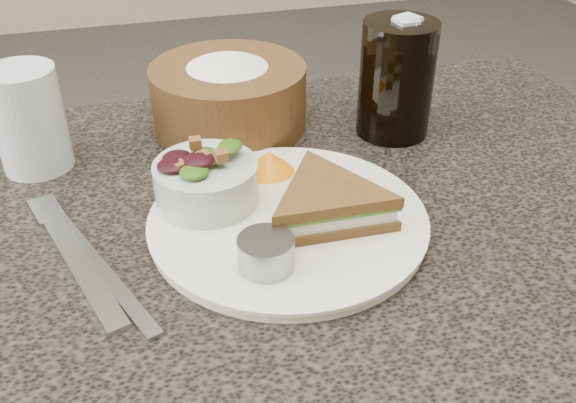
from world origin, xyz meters
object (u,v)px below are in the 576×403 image
(dressing_ramekin, at_px, (266,253))
(cola_glass, at_px, (397,75))
(salad_bowl, at_px, (206,176))
(water_glass, at_px, (29,119))
(bread_basket, at_px, (228,86))
(sandwich, at_px, (327,204))
(dinner_plate, at_px, (288,221))

(dressing_ramekin, height_order, cola_glass, cola_glass)
(salad_bowl, bearing_deg, water_glass, 140.43)
(salad_bowl, relative_size, cola_glass, 0.69)
(dressing_ramekin, bearing_deg, water_glass, 128.21)
(bread_basket, bearing_deg, sandwich, -78.93)
(dressing_ramekin, relative_size, cola_glass, 0.33)
(salad_bowl, bearing_deg, dinner_plate, -33.93)
(sandwich, bearing_deg, salad_bowl, 150.33)
(cola_glass, bearing_deg, water_glass, 176.08)
(dinner_plate, height_order, dressing_ramekin, dressing_ramekin)
(sandwich, relative_size, cola_glass, 0.96)
(sandwich, height_order, cola_glass, cola_glass)
(dinner_plate, relative_size, water_glass, 2.32)
(cola_glass, bearing_deg, sandwich, -129.26)
(dressing_ramekin, bearing_deg, cola_glass, 46.52)
(dinner_plate, height_order, salad_bowl, salad_bowl)
(sandwich, xyz_separation_m, salad_bowl, (-0.11, 0.06, 0.01))
(cola_glass, relative_size, water_glass, 1.29)
(dinner_plate, relative_size, sandwich, 1.87)
(salad_bowl, distance_m, water_glass, 0.23)
(salad_bowl, height_order, cola_glass, cola_glass)
(dinner_plate, xyz_separation_m, bread_basket, (-0.01, 0.23, 0.05))
(sandwich, bearing_deg, dinner_plate, 157.00)
(sandwich, relative_size, water_glass, 1.24)
(bread_basket, relative_size, cola_glass, 1.27)
(dressing_ramekin, xyz_separation_m, bread_basket, (0.03, 0.30, 0.03))
(dinner_plate, bearing_deg, cola_glass, 41.94)
(bread_basket, distance_m, cola_glass, 0.21)
(dressing_ramekin, bearing_deg, dinner_plate, 60.53)
(sandwich, xyz_separation_m, water_glass, (-0.28, 0.21, 0.03))
(salad_bowl, distance_m, bread_basket, 0.19)
(cola_glass, height_order, water_glass, cola_glass)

